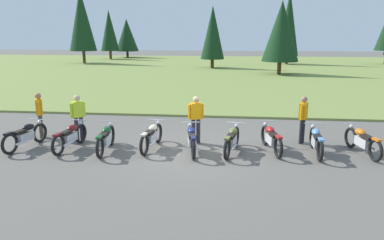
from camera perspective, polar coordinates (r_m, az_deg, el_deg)
The scene contains 16 objects.
ground_plane at distance 12.03m, azimuth -0.32°, elevation -4.84°, with size 140.00×140.00×0.00m, color #605B54.
grass_moorland at distance 38.44m, azimuth 4.41°, elevation 7.87°, with size 80.00×44.00×0.10m, color olive.
forest_treeline at distance 42.42m, azimuth 8.53°, elevation 14.04°, with size 40.93×27.70×9.01m.
motorcycle_black at distance 13.41m, azimuth -24.63°, elevation -2.21°, with size 0.67×2.08×0.88m.
motorcycle_maroon at distance 12.75m, azimuth -18.56°, elevation -2.44°, with size 0.62×2.10×0.88m.
motorcycle_british_green at distance 12.19m, azimuth -13.35°, elevation -2.81°, with size 0.62×2.10×0.88m.
motorcycle_cream at distance 12.18m, azimuth -6.33°, elevation -2.54°, with size 0.62×2.10×0.88m.
motorcycle_navy at distance 11.76m, azimuth -0.06°, elevation -3.03°, with size 0.70×2.08×0.88m.
motorcycle_olive at distance 11.77m, azimuth 6.30°, elevation -3.10°, with size 0.69×2.08×0.88m.
motorcycle_red at distance 12.15m, azimuth 12.33°, elevation -2.81°, with size 0.72×2.07×0.88m.
motorcycle_sky_blue at distance 12.25m, azimuth 18.90°, elevation -3.10°, with size 0.62×2.10×0.88m.
motorcycle_orange at distance 12.80m, azimuth 25.15°, elevation -2.97°, with size 0.74×2.07×0.88m.
rider_checking_bike at distance 13.48m, azimuth -17.42°, elevation 0.73°, with size 0.43×0.40×1.67m.
rider_in_hivis_vest at distance 13.18m, azimuth 17.01°, elevation 0.47°, with size 0.35×0.51×1.67m.
rider_near_row_end at distance 12.60m, azimuth 0.61°, elevation 0.49°, with size 0.53×0.32×1.67m.
rider_with_back_turned at distance 14.43m, azimuth -22.78°, elevation 1.09°, with size 0.36×0.50×1.67m.
Camera 1 is at (1.34, -11.34, 3.78)m, focal length 34.03 mm.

